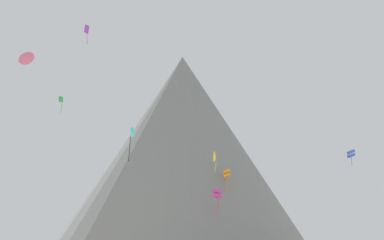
# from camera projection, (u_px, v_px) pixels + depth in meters

# --- Properties ---
(rock_massif) EXTENTS (68.88, 68.88, 45.83)m
(rock_massif) POSITION_uv_depth(u_px,v_px,m) (183.00, 157.00, 108.85)
(rock_massif) COLOR slate
(rock_massif) RESTS_ON ground_plane
(kite_cyan_mid) EXTENTS (0.96, 1.29, 4.27)m
(kite_cyan_mid) POSITION_uv_depth(u_px,v_px,m) (132.00, 133.00, 60.16)
(kite_cyan_mid) COLOR #33BCDB
(kite_violet_high) EXTENTS (0.79, 0.65, 3.57)m
(kite_violet_high) POSITION_uv_depth(u_px,v_px,m) (87.00, 31.00, 82.89)
(kite_violet_high) COLOR purple
(kite_yellow_mid) EXTENTS (0.58, 1.78, 3.37)m
(kite_yellow_mid) POSITION_uv_depth(u_px,v_px,m) (215.00, 157.00, 80.76)
(kite_yellow_mid) COLOR yellow
(kite_green_high) EXTENTS (0.77, 0.79, 2.99)m
(kite_green_high) POSITION_uv_depth(u_px,v_px,m) (61.00, 101.00, 82.81)
(kite_green_high) COLOR green
(kite_magenta_low) EXTENTS (1.70, 1.71, 4.41)m
(kite_magenta_low) POSITION_uv_depth(u_px,v_px,m) (217.00, 194.00, 82.55)
(kite_magenta_low) COLOR #D1339E
(kite_rainbow_high) EXTENTS (2.38, 1.19, 2.23)m
(kite_rainbow_high) POSITION_uv_depth(u_px,v_px,m) (26.00, 58.00, 67.42)
(kite_rainbow_high) COLOR #E5668C
(kite_orange_mid) EXTENTS (1.49, 1.40, 5.60)m
(kite_orange_mid) POSITION_uv_depth(u_px,v_px,m) (227.00, 174.00, 88.85)
(kite_orange_mid) COLOR orange
(kite_blue_mid) EXTENTS (1.31, 1.21, 3.06)m
(kite_blue_mid) POSITION_uv_depth(u_px,v_px,m) (351.00, 154.00, 92.46)
(kite_blue_mid) COLOR blue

